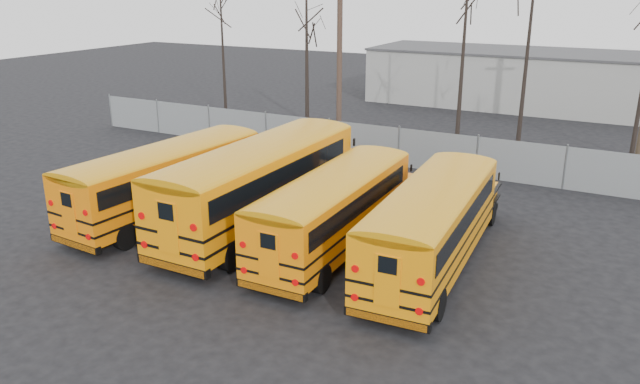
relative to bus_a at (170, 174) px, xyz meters
The scene contains 12 objects.
ground 5.82m from the bus_a, 10.67° to the right, with size 120.00×120.00×0.00m, color black.
fence 12.28m from the bus_a, 63.53° to the left, with size 40.00×0.04×2.00m, color gray.
distant_building 31.86m from the bus_a, 76.45° to the left, with size 22.00×8.00×4.00m, color #9D9D98.
bus_a is the anchor object (origin of this frame).
bus_b 4.01m from the bus_a, 11.22° to the left, with size 2.85×12.08×3.37m.
bus_c 7.34m from the bus_a, ahead, with size 2.48×10.21×2.85m.
bus_d 10.80m from the bus_a, ahead, with size 2.96×10.57×2.93m.
utility_pole_left 14.35m from the bus_a, 87.60° to the left, with size 1.69×0.71×9.83m.
tree_0 19.49m from the bus_a, 119.77° to the left, with size 0.26×0.26×9.68m, color black.
tree_1 13.74m from the bus_a, 95.11° to the left, with size 0.26×0.26×9.53m, color black.
tree_2 15.82m from the bus_a, 59.69° to the left, with size 0.26×0.26×10.44m, color black.
tree_3 19.58m from the bus_a, 57.13° to the left, with size 0.26×0.26×11.48m, color black.
Camera 1 is at (10.91, -17.03, 8.96)m, focal length 35.00 mm.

